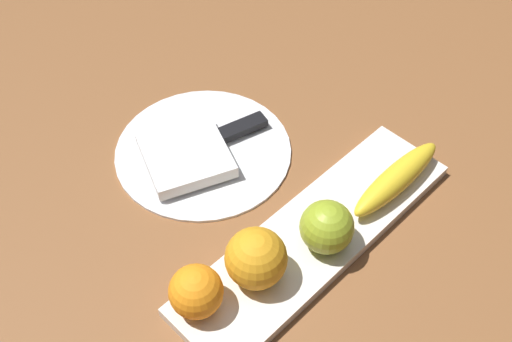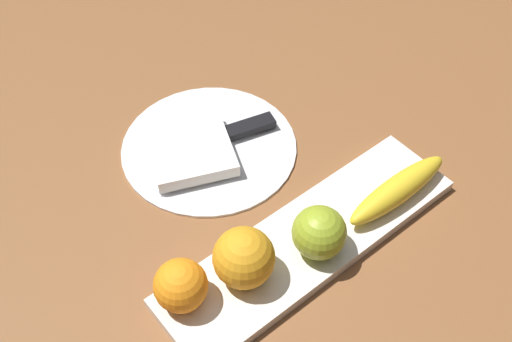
{
  "view_description": "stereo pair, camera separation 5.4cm",
  "coord_description": "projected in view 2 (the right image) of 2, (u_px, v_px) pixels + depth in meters",
  "views": [
    {
      "loc": [
        0.4,
        0.24,
        0.66
      ],
      "look_at": [
        0.03,
        -0.13,
        0.05
      ],
      "focal_mm": 43.65,
      "sensor_mm": 36.0,
      "label": 1
    },
    {
      "loc": [
        0.36,
        0.28,
        0.66
      ],
      "look_at": [
        0.03,
        -0.13,
        0.05
      ],
      "focal_mm": 43.65,
      "sensor_mm": 36.0,
      "label": 2
    }
  ],
  "objects": [
    {
      "name": "knife",
      "position": [
        235.0,
        132.0,
        0.9
      ],
      "size": [
        0.18,
        0.07,
        0.01
      ],
      "rotation": [
        0.0,
        0.0,
        -0.26
      ],
      "color": "silver",
      "rests_on": "dinner_plate"
    },
    {
      "name": "orange_near_banana",
      "position": [
        181.0,
        285.0,
        0.7
      ],
      "size": [
        0.06,
        0.06,
        0.06
      ],
      "primitive_type": "sphere",
      "color": "orange",
      "rests_on": "fruit_tray"
    },
    {
      "name": "dinner_plate",
      "position": [
        209.0,
        146.0,
        0.9
      ],
      "size": [
        0.25,
        0.25,
        0.01
      ],
      "primitive_type": "cylinder",
      "color": "white",
      "rests_on": "ground_plane"
    },
    {
      "name": "orange_near_apple",
      "position": [
        244.0,
        258.0,
        0.72
      ],
      "size": [
        0.07,
        0.07,
        0.07
      ],
      "primitive_type": "sphere",
      "color": "orange",
      "rests_on": "fruit_tray"
    },
    {
      "name": "apple",
      "position": [
        319.0,
        233.0,
        0.74
      ],
      "size": [
        0.07,
        0.07,
        0.07
      ],
      "primitive_type": "sphere",
      "color": "#93AB27",
      "rests_on": "fruit_tray"
    },
    {
      "name": "banana",
      "position": [
        399.0,
        191.0,
        0.81
      ],
      "size": [
        0.17,
        0.04,
        0.04
      ],
      "primitive_type": "ellipsoid",
      "rotation": [
        0.0,
        0.0,
        3.14
      ],
      "color": "yellow",
      "rests_on": "fruit_tray"
    },
    {
      "name": "fruit_tray",
      "position": [
        310.0,
        240.0,
        0.79
      ],
      "size": [
        0.42,
        0.11,
        0.02
      ],
      "primitive_type": "cube",
      "color": "silver",
      "rests_on": "ground_plane"
    },
    {
      "name": "folded_napkin",
      "position": [
        190.0,
        150.0,
        0.87
      ],
      "size": [
        0.15,
        0.15,
        0.02
      ],
      "primitive_type": "cube",
      "rotation": [
        0.0,
        0.0,
        -0.39
      ],
      "color": "white",
      "rests_on": "dinner_plate"
    },
    {
      "name": "ground_plane",
      "position": [
        339.0,
        245.0,
        0.79
      ],
      "size": [
        2.4,
        2.4,
        0.0
      ],
      "primitive_type": "plane",
      "color": "brown"
    }
  ]
}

